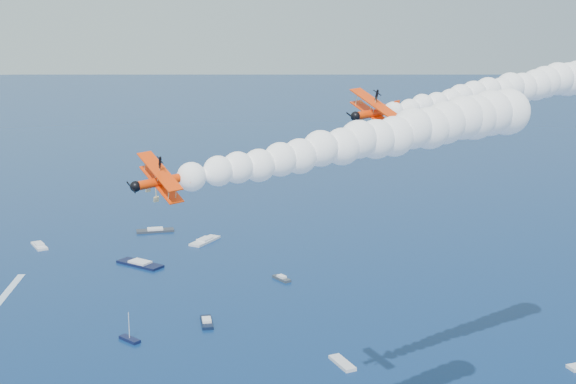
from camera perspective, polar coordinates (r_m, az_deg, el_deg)
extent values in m
cube|color=silver|center=(252.62, -18.02, -3.83)|extent=(5.55, 10.13, 0.70)
cube|color=silver|center=(162.09, 4.07, -12.58)|extent=(3.64, 8.06, 0.70)
cube|color=#292E37|center=(261.22, -9.86, -2.85)|extent=(12.51, 4.50, 0.70)
cube|color=black|center=(227.02, -10.95, -5.28)|extent=(13.17, 14.19, 0.70)
cube|color=#0E1333|center=(176.15, -11.70, -10.69)|extent=(4.58, 5.68, 0.70)
cube|color=#323943|center=(210.68, -0.48, -6.46)|extent=(4.07, 6.62, 0.70)
cube|color=silver|center=(247.10, -6.21, -3.63)|extent=(11.45, 11.97, 0.70)
cube|color=black|center=(182.66, -6.07, -9.62)|extent=(3.26, 8.14, 0.70)
cube|color=white|center=(210.31, -20.51, -7.43)|extent=(9.42, 37.65, 0.04)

